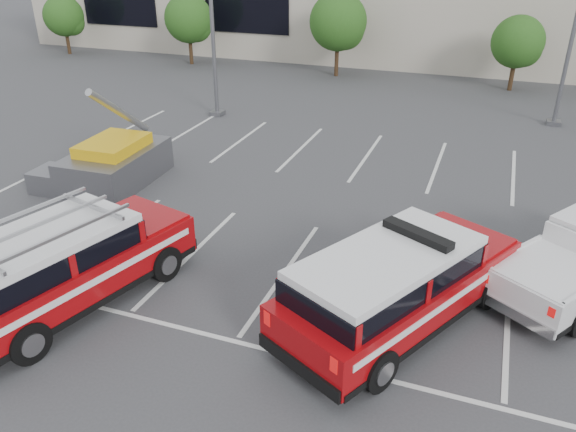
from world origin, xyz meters
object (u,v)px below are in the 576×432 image
tree_mid_right (519,44)px  ladder_suv (67,269)px  tree_mid_left (340,24)px  utility_rig (111,164)px  tree_far_left (65,17)px  tree_left (190,20)px  light_pole_left (211,0)px  fire_chief_suv (398,290)px

tree_mid_right → ladder_suv: 26.65m
tree_mid_left → utility_rig: 18.95m
tree_far_left → tree_mid_right: 30.00m
tree_far_left → tree_mid_left: bearing=0.0°
tree_mid_right → ladder_suv: (-9.31, -24.92, -1.59)m
tree_left → light_pole_left: light_pole_left is taller
utility_rig → fire_chief_suv: bearing=-25.1°
tree_left → light_pole_left: bearing=-55.5°
light_pole_left → utility_rig: bearing=-88.0°
tree_left → tree_mid_left: size_ratio=0.91×
tree_mid_left → fire_chief_suv: 24.47m
ladder_suv → tree_far_left: bearing=144.5°
tree_left → tree_mid_left: bearing=0.0°
tree_mid_left → ladder_suv: size_ratio=0.79×
fire_chief_suv → utility_rig: 11.62m
tree_mid_left → tree_mid_right: tree_mid_left is taller
tree_left → fire_chief_suv: (17.94, -23.05, -1.89)m
tree_far_left → tree_mid_left: 20.01m
ladder_suv → tree_mid_left: bearing=106.3°
tree_left → tree_mid_left: (10.00, 0.00, 0.27)m
tree_mid_left → fire_chief_suv: size_ratio=0.75×
tree_mid_right → utility_rig: size_ratio=0.95×
tree_left → utility_rig: tree_left is taller
tree_mid_right → fire_chief_suv: size_ratio=0.62×
tree_far_left → tree_left: tree_left is taller
fire_chief_suv → tree_left: bearing=155.1°
tree_left → tree_mid_right: tree_left is taller
light_pole_left → utility_rig: (0.30, -8.55, -4.49)m
fire_chief_suv → light_pole_left: bearing=157.5°
utility_rig → tree_mid_right: bearing=53.0°
tree_mid_right → fire_chief_suv: tree_mid_right is taller
tree_left → light_pole_left: 12.43m
tree_far_left → light_pole_left: light_pole_left is taller
tree_far_left → tree_left: size_ratio=0.90×
tree_far_left → tree_left: 10.00m
tree_mid_left → fire_chief_suv: (7.94, -23.05, -2.16)m
tree_mid_left → utility_rig: tree_mid_left is taller
tree_mid_left → utility_rig: (-2.79, -18.59, -2.35)m
tree_far_left → tree_mid_right: same height
tree_far_left → light_pole_left: bearing=-30.7°
tree_far_left → ladder_suv: (20.69, -24.92, -1.59)m
light_pole_left → ladder_suv: size_ratio=1.66×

